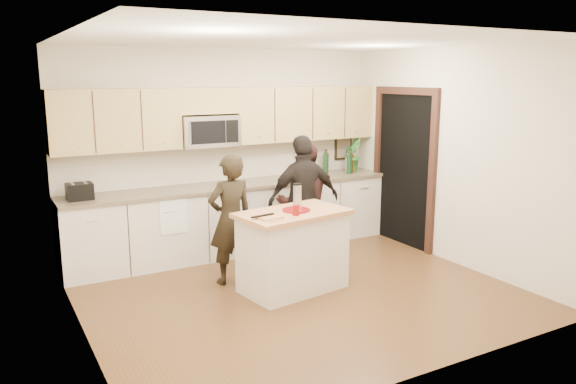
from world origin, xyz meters
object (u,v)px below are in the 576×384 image
toaster (79,191)px  woman_left (231,219)px  woman_center (304,203)px  island (293,250)px  woman_right (304,200)px

toaster → woman_left: (1.45, -1.02, -0.29)m
toaster → woman_center: (2.61, -0.70, -0.28)m
island → woman_left: bearing=124.3°
woman_center → woman_right: 0.15m
woman_left → woman_right: 1.11m
woman_left → toaster: bearing=-38.6°
woman_left → woman_right: size_ratio=0.92×
toaster → woman_center: 2.72m
woman_right → toaster: bearing=-13.0°
woman_center → woman_right: bearing=71.5°
toaster → woman_left: size_ratio=0.20×
island → toaster: 2.57m
woman_left → woman_right: woman_right is taller
woman_left → woman_center: 1.20m
toaster → woman_right: size_ratio=0.18×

